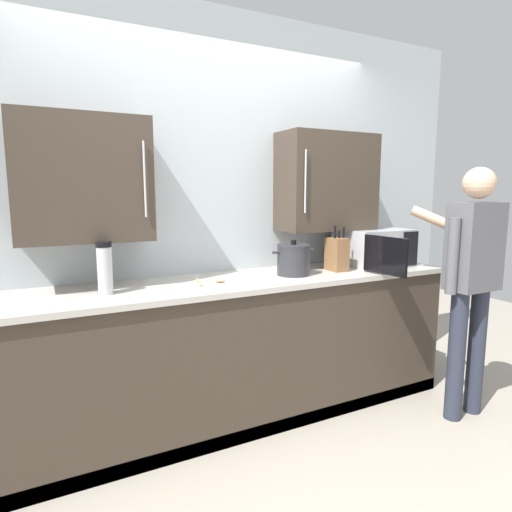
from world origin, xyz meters
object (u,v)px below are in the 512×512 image
object	(u,v)px
thermos_flask	(105,268)
stock_pot	(293,260)
knife_block	(337,254)
person_figure	(471,271)
microwave_oven	(372,247)
wooden_spoon	(210,281)

from	to	relation	value
thermos_flask	stock_pot	bearing A→B (deg)	0.44
thermos_flask	knife_block	world-z (taller)	knife_block
thermos_flask	knife_block	bearing A→B (deg)	0.18
stock_pot	person_figure	xyz separation A→B (m)	(0.97, -0.62, -0.06)
microwave_oven	thermos_flask	size ratio (longest dim) A/B	2.60
person_figure	knife_block	bearing A→B (deg)	135.18
microwave_oven	person_figure	distance (m)	0.73
stock_pot	person_figure	bearing A→B (deg)	-32.34
stock_pot	knife_block	world-z (taller)	knife_block
stock_pot	microwave_oven	bearing A→B (deg)	5.40
knife_block	person_figure	xyz separation A→B (m)	(0.62, -0.61, -0.07)
thermos_flask	wooden_spoon	size ratio (longest dim) A/B	1.45
microwave_oven	stock_pot	world-z (taller)	microwave_oven
stock_pot	person_figure	size ratio (longest dim) A/B	0.19
wooden_spoon	knife_block	size ratio (longest dim) A/B	0.62
stock_pot	wooden_spoon	world-z (taller)	stock_pot
wooden_spoon	person_figure	bearing A→B (deg)	-21.86
microwave_oven	thermos_flask	distance (m)	1.96
microwave_oven	stock_pot	size ratio (longest dim) A/B	2.36
knife_block	thermos_flask	bearing A→B (deg)	-179.82
thermos_flask	microwave_oven	bearing A→B (deg)	2.34
knife_block	person_figure	distance (m)	0.87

